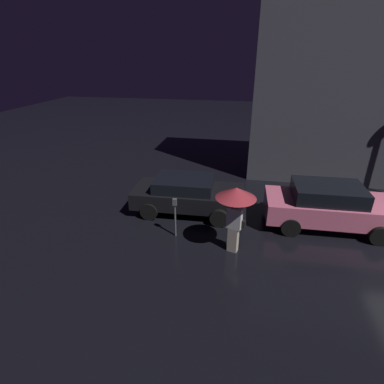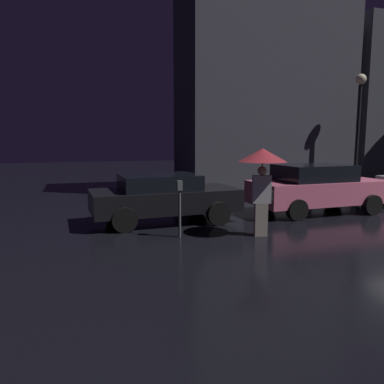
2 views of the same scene
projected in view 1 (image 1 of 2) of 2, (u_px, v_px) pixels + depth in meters
building_facade_left at (343, 75)px, 12.62m from camera, size 7.30×3.00×8.87m
parked_car_black at (188, 194)px, 10.76m from camera, size 3.98×1.94×1.29m
parked_car_pink at (329, 205)px, 9.78m from camera, size 4.19×1.94×1.46m
pedestrian_with_umbrella at (236, 200)px, 8.13m from camera, size 1.12×1.12×2.03m
parking_meter at (175, 213)px, 9.20m from camera, size 0.12×0.10×1.31m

